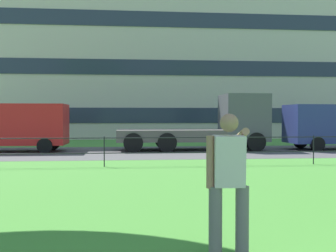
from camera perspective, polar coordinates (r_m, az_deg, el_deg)
name	(u,v)px	position (r m, az deg, el deg)	size (l,w,h in m)	color
street_strip	(189,152)	(18.77, 2.99, -3.69)	(80.00, 6.67, 0.01)	#565454
park_fence	(212,146)	(13.60, 6.24, -2.83)	(28.83, 0.04, 1.00)	black
person_thrower	(229,179)	(4.83, 8.65, -7.56)	(0.55, 0.74, 1.70)	slate
panel_van_far_left	(12,125)	(20.04, -21.36, 0.17)	(5.01, 2.11, 2.24)	red
flatbed_truck_center	(214,125)	(19.86, 6.62, 0.09)	(7.32, 2.46, 2.75)	#4C4C51
apartment_building_background	(154,32)	(34.99, -1.95, 13.25)	(33.56, 10.99, 17.69)	beige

